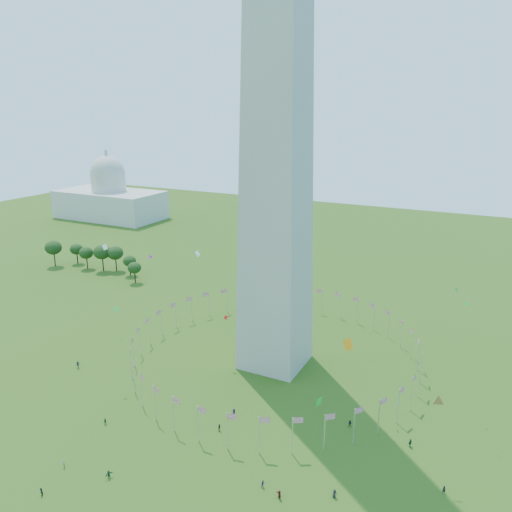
# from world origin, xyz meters

# --- Properties ---
(ground) EXTENTS (600.00, 600.00, 0.00)m
(ground) POSITION_xyz_m (0.00, 0.00, 0.00)
(ground) COLOR #284911
(ground) RESTS_ON ground
(washington_monument) EXTENTS (16.80, 16.80, 169.00)m
(washington_monument) POSITION_xyz_m (0.00, 50.00, 84.50)
(washington_monument) COLOR #B7B1A2
(washington_monument) RESTS_ON ground
(flag_ring) EXTENTS (80.24, 80.24, 9.00)m
(flag_ring) POSITION_xyz_m (-0.00, 50.00, 4.50)
(flag_ring) COLOR silver
(flag_ring) RESTS_ON ground
(capitol_building) EXTENTS (70.00, 35.00, 46.00)m
(capitol_building) POSITION_xyz_m (-180.00, 180.00, 23.00)
(capitol_building) COLOR beige
(capitol_building) RESTS_ON ground
(crowd) EXTENTS (99.48, 57.26, 2.00)m
(crowd) POSITION_xyz_m (8.55, 4.14, 0.90)
(crowd) COLOR #1B452B
(crowd) RESTS_ON ground
(kites_aloft) EXTENTS (124.06, 71.35, 36.97)m
(kites_aloft) POSITION_xyz_m (17.03, 26.97, 17.34)
(kites_aloft) COLOR orange
(kites_aloft) RESTS_ON ground
(tree_line_west) EXTENTS (55.01, 15.19, 11.83)m
(tree_line_west) POSITION_xyz_m (-108.15, 90.94, 5.35)
(tree_line_west) COLOR #244818
(tree_line_west) RESTS_ON ground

